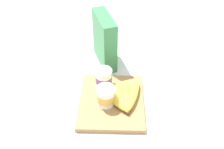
% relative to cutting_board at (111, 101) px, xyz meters
% --- Properties ---
extents(ground_plane, '(2.40, 2.40, 0.00)m').
position_rel_cutting_board_xyz_m(ground_plane, '(0.00, 0.00, -0.01)').
color(ground_plane, silver).
extents(cutting_board, '(0.29, 0.26, 0.02)m').
position_rel_cutting_board_xyz_m(cutting_board, '(0.00, 0.00, 0.00)').
color(cutting_board, '#A37A4C').
rests_on(cutting_board, ground_plane).
extents(cereal_box, '(0.20, 0.12, 0.24)m').
position_rel_cutting_board_xyz_m(cereal_box, '(0.27, 0.04, 0.11)').
color(cereal_box, '#38844C').
rests_on(cereal_box, ground_plane).
extents(yogurt_cup_front, '(0.07, 0.07, 0.08)m').
position_rel_cutting_board_xyz_m(yogurt_cup_front, '(-0.02, 0.02, 0.05)').
color(yogurt_cup_front, white).
rests_on(yogurt_cup_front, cutting_board).
extents(yogurt_cup_back, '(0.07, 0.07, 0.08)m').
position_rel_cutting_board_xyz_m(yogurt_cup_back, '(0.08, 0.03, 0.05)').
color(yogurt_cup_back, white).
rests_on(yogurt_cup_back, cutting_board).
extents(banana_bunch, '(0.19, 0.18, 0.04)m').
position_rel_cutting_board_xyz_m(banana_bunch, '(0.00, -0.05, 0.03)').
color(banana_bunch, yellow).
rests_on(banana_bunch, cutting_board).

